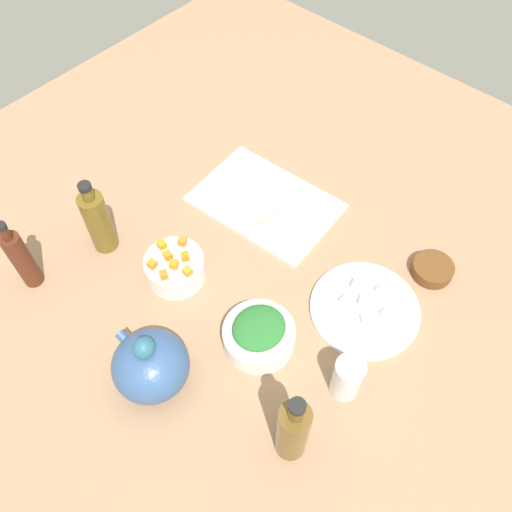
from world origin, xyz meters
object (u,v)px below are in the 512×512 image
object	(u,v)px
bowl_carrots	(175,268)
bottle_2	(98,221)
bottle_0	(21,259)
plate_tofu	(365,309)
teapot	(150,365)
drinking_glass_0	(347,378)
cutting_board	(265,203)
bottle_1	(293,430)
bowl_greens	(259,336)
bowl_small_side	(432,269)

from	to	relation	value
bowl_carrots	bottle_2	size ratio (longest dim) A/B	0.64
bottle_0	bottle_2	world-z (taller)	bottle_2
plate_tofu	bottle_2	xyz separation A→B (cm)	(57.91, 26.61, 8.39)
bowl_carrots	teapot	bearing A→B (deg)	126.52
plate_tofu	bottle_0	xyz separation A→B (cm)	(62.33, 44.47, 8.12)
bottle_0	drinking_glass_0	xyz separation A→B (cm)	(-69.61, -26.62, -3.25)
cutting_board	bowl_carrots	xyz separation A→B (cm)	(1.04, 30.50, 2.65)
bottle_2	cutting_board	bearing A→B (deg)	-120.12
bottle_1	bottle_2	size ratio (longest dim) A/B	1.07
bowl_greens	bowl_small_side	size ratio (longest dim) A/B	1.62
bottle_2	teapot	bearing A→B (deg)	156.08
plate_tofu	bottle_2	size ratio (longest dim) A/B	1.16
cutting_board	bowl_carrots	size ratio (longest dim) A/B	2.59
teapot	bottle_1	bearing A→B (deg)	-164.94
plate_tofu	bowl_small_side	bearing A→B (deg)	-107.45
bowl_small_side	bottle_1	size ratio (longest dim) A/B	0.42
bottle_0	bottle_1	xyz separation A→B (cm)	(-68.72, -10.46, 0.78)
bowl_small_side	drinking_glass_0	bearing A→B (deg)	92.19
bowl_carrots	bottle_2	xyz separation A→B (cm)	(19.57, 5.02, 5.85)
cutting_board	bottle_2	size ratio (longest dim) A/B	1.67
plate_tofu	bowl_small_side	size ratio (longest dim) A/B	2.57
cutting_board	plate_tofu	size ratio (longest dim) A/B	1.44
bowl_small_side	bottle_1	xyz separation A→B (cm)	(-0.51, 52.73, 7.97)
teapot	cutting_board	bearing A→B (deg)	-74.56
bottle_0	cutting_board	bearing A→B (deg)	-115.12
bowl_carrots	bottle_0	bearing A→B (deg)	43.65
bowl_carrots	drinking_glass_0	size ratio (longest dim) A/B	1.25
cutting_board	bowl_small_side	bearing A→B (deg)	-167.20
cutting_board	bowl_carrots	world-z (taller)	bowl_carrots
bottle_2	bottle_1	bearing A→B (deg)	173.44
plate_tofu	drinking_glass_0	xyz separation A→B (cm)	(-7.28, 17.85, 4.87)
cutting_board	bottle_1	size ratio (longest dim) A/B	1.56
drinking_glass_0	bottle_1	bearing A→B (deg)	86.84
teapot	drinking_glass_0	xyz separation A→B (cm)	(-30.53, -24.13, -1.06)
bowl_carrots	teapot	world-z (taller)	teapot
plate_tofu	drinking_glass_0	bearing A→B (deg)	112.19
bowl_carrots	plate_tofu	bearing A→B (deg)	-150.62
teapot	bottle_2	distance (cm)	38.00
plate_tofu	bowl_carrots	size ratio (longest dim) A/B	1.80
plate_tofu	bowl_carrots	bearing A→B (deg)	29.38
bowl_carrots	teapot	distance (cm)	25.60
bottle_1	bowl_greens	bearing A→B (deg)	-33.24
plate_tofu	bottle_0	bearing A→B (deg)	35.51
plate_tofu	bowl_greens	size ratio (longest dim) A/B	1.59
bottle_2	bowl_greens	bearing A→B (deg)	-173.64
teapot	bottle_0	distance (cm)	39.22
cutting_board	plate_tofu	world-z (taller)	plate_tofu
cutting_board	teapot	distance (cm)	53.14
plate_tofu	bowl_greens	distance (cm)	25.06
bottle_1	bottle_0	bearing A→B (deg)	8.65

